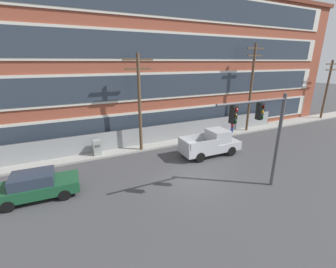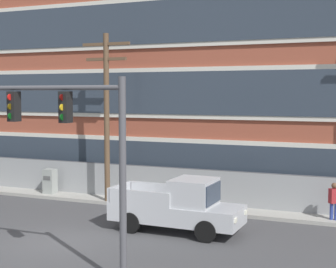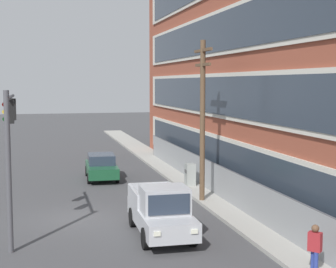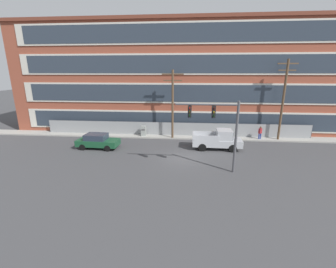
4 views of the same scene
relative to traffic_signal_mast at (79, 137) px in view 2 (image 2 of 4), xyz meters
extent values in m
plane|color=#424244|center=(-2.78, 2.63, -4.08)|extent=(160.00, 160.00, 0.00)
cube|color=#9E9B93|center=(-2.78, 9.77, -4.00)|extent=(80.00, 2.06, 0.16)
cube|color=brown|center=(-1.95, 15.19, 2.79)|extent=(46.95, 8.78, 13.73)
cube|color=beige|center=(-1.95, 10.74, -2.19)|extent=(43.19, 0.10, 2.47)
cube|color=#2D3844|center=(-1.95, 10.68, -2.19)|extent=(41.31, 0.06, 2.06)
cube|color=beige|center=(-1.95, 10.74, 1.24)|extent=(43.19, 0.10, 2.47)
cube|color=#2D3844|center=(-1.95, 10.68, 1.24)|extent=(41.31, 0.06, 2.06)
cube|color=beige|center=(-1.95, 10.74, 4.68)|extent=(43.19, 0.10, 2.47)
cube|color=#2D3844|center=(-1.95, 10.68, 4.68)|extent=(41.31, 0.06, 2.06)
cube|color=gray|center=(-4.04, 10.07, -3.19)|extent=(32.85, 0.04, 1.77)
cylinder|color=#4C4C51|center=(-4.04, 10.07, -2.31)|extent=(32.85, 0.05, 0.05)
cylinder|color=#4C4C51|center=(1.38, 0.00, -1.19)|extent=(0.20, 0.20, 5.78)
cylinder|color=#4C4C51|center=(-0.99, 0.00, 1.40)|extent=(4.74, 0.14, 0.14)
cube|color=black|center=(-0.44, 0.00, 0.85)|extent=(0.28, 0.32, 0.90)
cylinder|color=#4B0807|center=(-0.44, -0.18, 1.13)|extent=(0.04, 0.18, 0.18)
cylinder|color=gold|center=(-0.44, -0.18, 0.85)|extent=(0.04, 0.18, 0.18)
cylinder|color=#0A4011|center=(-0.44, -0.18, 0.57)|extent=(0.04, 0.18, 0.18)
cube|color=black|center=(-2.26, 0.00, 0.85)|extent=(0.28, 0.32, 0.90)
cylinder|color=red|center=(-2.26, -0.18, 1.13)|extent=(0.04, 0.18, 0.18)
cylinder|color=#503E08|center=(-2.26, -0.18, 0.85)|extent=(0.04, 0.18, 0.18)
cylinder|color=#0A4011|center=(-2.26, -0.18, 0.57)|extent=(0.04, 0.18, 0.18)
cube|color=#B2B5BA|center=(0.71, 5.66, -3.33)|extent=(5.10, 2.01, 0.70)
cube|color=#B2B5BA|center=(1.42, 5.65, -2.48)|extent=(1.55, 1.78, 1.00)
cube|color=#283342|center=(2.20, 5.63, -2.48)|extent=(0.09, 1.56, 0.75)
cube|color=#B2B5BA|center=(-0.41, 6.58, -2.70)|extent=(2.53, 0.17, 0.56)
cube|color=#B2B5BA|center=(-0.45, 4.79, -2.70)|extent=(2.53, 0.17, 0.56)
cube|color=#B2B5BA|center=(-1.78, 5.71, -2.70)|extent=(0.14, 1.82, 0.56)
cylinder|color=black|center=(2.24, 6.50, -3.68)|extent=(0.81, 0.28, 0.80)
cylinder|color=black|center=(2.21, 4.76, -3.68)|extent=(0.81, 0.28, 0.80)
cylinder|color=black|center=(-0.79, 6.56, -3.68)|extent=(0.81, 0.28, 0.80)
cylinder|color=black|center=(-0.83, 4.82, -3.68)|extent=(0.81, 0.28, 0.80)
cube|color=white|center=(3.27, 6.27, -3.22)|extent=(0.07, 0.24, 0.16)
cube|color=white|center=(3.24, 4.94, -3.22)|extent=(0.07, 0.24, 0.16)
cylinder|color=brown|center=(-4.18, 8.95, -0.02)|extent=(0.26, 0.26, 8.11)
cube|color=brown|center=(-4.18, 8.95, 3.54)|extent=(2.47, 0.14, 0.14)
cube|color=brown|center=(-4.18, 8.95, 2.84)|extent=(2.10, 0.14, 0.14)
cube|color=#939993|center=(-7.82, 9.40, -3.37)|extent=(0.60, 0.52, 1.42)
cube|color=#515151|center=(-7.82, 9.14, -3.08)|extent=(0.42, 0.02, 0.20)
cylinder|color=navy|center=(6.09, 9.27, -3.65)|extent=(0.14, 0.14, 0.85)
cylinder|color=navy|center=(6.27, 9.27, -3.65)|extent=(0.14, 0.14, 0.85)
cube|color=maroon|center=(6.18, 9.27, -2.93)|extent=(0.46, 0.44, 0.60)
sphere|color=brown|center=(6.18, 9.27, -2.51)|extent=(0.24, 0.24, 0.24)
camera|label=1|loc=(-10.01, -8.50, 3.40)|focal=24.00mm
camera|label=2|loc=(7.94, -12.38, 1.27)|focal=55.00mm
camera|label=3|loc=(20.06, 1.11, 1.96)|focal=55.00mm
camera|label=4|loc=(-2.42, -17.18, 3.80)|focal=24.00mm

